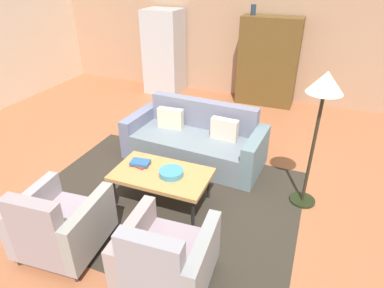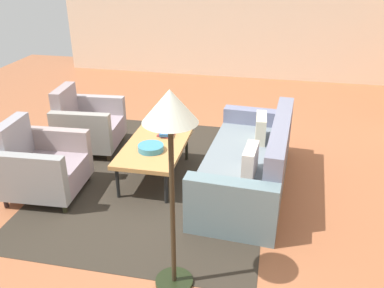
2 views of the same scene
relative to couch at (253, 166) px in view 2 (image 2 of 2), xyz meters
The scene contains 10 objects.
ground_plane 0.76m from the couch, 91.89° to the right, with size 10.96×10.96×0.00m, color #A35E3B.
wall_left 4.77m from the couch, behind, with size 0.12×7.58×2.80m, color beige.
area_rug 1.17m from the couch, 90.29° to the right, with size 3.40×2.60×0.01m, color #312A22.
couch is the anchor object (origin of this frame).
coffee_table 1.19m from the couch, 90.28° to the right, with size 1.20×0.70×0.43m.
armchair_left 2.43m from the couch, 104.32° to the right, with size 0.86×0.86×0.88m.
armchair_right 2.43m from the couch, 75.74° to the right, with size 0.84×0.84×0.88m.
fruit_bowl 1.21m from the couch, 83.78° to the right, with size 0.30×0.30×0.07m, color teal.
book_stack 1.18m from the couch, 106.84° to the right, with size 0.26×0.22×0.05m.
floor_lamp 2.11m from the couch, 17.48° to the right, with size 0.40×0.40×1.72m.
Camera 2 is at (4.27, 0.86, 2.59)m, focal length 38.55 mm.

